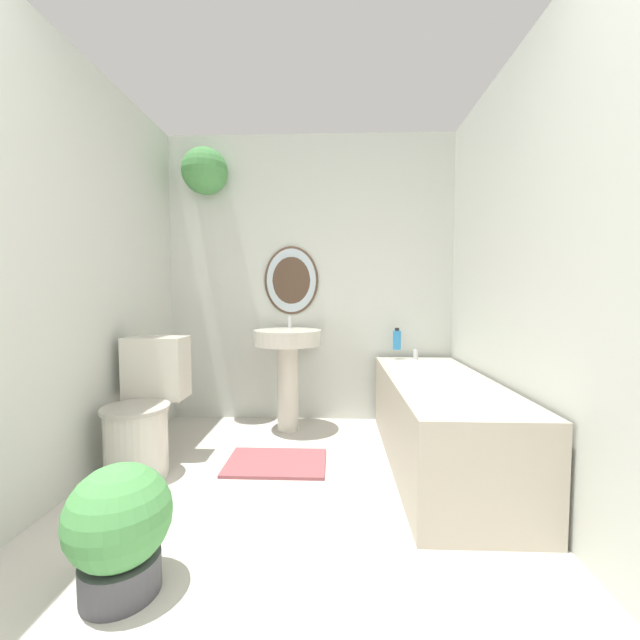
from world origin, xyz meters
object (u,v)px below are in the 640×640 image
pedestal_sink (288,356)px  bathtub (439,420)px  potted_plant (119,526)px  shampoo_bottle (397,340)px  toilet (145,411)px

pedestal_sink → bathtub: bearing=-30.0°
pedestal_sink → potted_plant: pedestal_sink is taller
bathtub → shampoo_bottle: shampoo_bottle is taller
toilet → bathtub: toilet is taller
shampoo_bottle → potted_plant: (-1.26, -1.86, -0.46)m
bathtub → toilet: bearing=-175.9°
bathtub → shampoo_bottle: bearing=101.5°
pedestal_sink → bathtub: size_ratio=0.53×
shampoo_bottle → potted_plant: size_ratio=0.38×
pedestal_sink → shampoo_bottle: (0.87, 0.15, 0.11)m
toilet → bathtub: (1.81, 0.13, -0.07)m
bathtub → potted_plant: (-1.42, -1.12, -0.04)m
potted_plant → shampoo_bottle: bearing=55.8°
toilet → bathtub: size_ratio=0.47×
shampoo_bottle → bathtub: bearing=-78.5°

